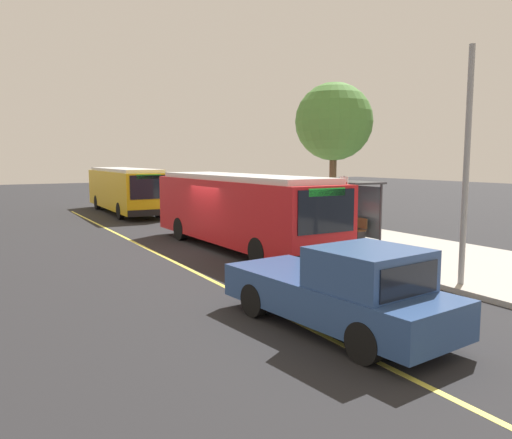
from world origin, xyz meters
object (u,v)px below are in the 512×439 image
(transit_bus_main, at_px, (240,208))
(route_sign_post, at_px, (344,203))
(pedestrian_commuter, at_px, (303,213))
(pickup_truck, at_px, (342,291))
(transit_bus_second, at_px, (125,189))
(waiting_bench, at_px, (351,228))

(transit_bus_main, height_order, route_sign_post, same)
(transit_bus_main, relative_size, pedestrian_commuter, 6.47)
(pickup_truck, relative_size, route_sign_post, 1.99)
(route_sign_post, xyz_separation_m, pedestrian_commuter, (-4.41, 1.29, -0.84))
(transit_bus_main, xyz_separation_m, pedestrian_commuter, (-1.25, 3.95, -0.50))
(transit_bus_second, relative_size, pickup_truck, 2.00)
(route_sign_post, relative_size, pedestrian_commuter, 1.66)
(pickup_truck, height_order, route_sign_post, route_sign_post)
(transit_bus_second, distance_m, waiting_bench, 17.44)
(transit_bus_main, xyz_separation_m, transit_bus_second, (-15.60, -0.28, 0.00))
(transit_bus_second, xyz_separation_m, pickup_truck, (25.23, -2.44, -0.76))
(transit_bus_main, distance_m, waiting_bench, 5.05)
(transit_bus_second, bearing_deg, waiting_bench, 17.12)
(waiting_bench, bearing_deg, pickup_truck, -41.39)
(transit_bus_second, bearing_deg, transit_bus_main, 1.03)
(transit_bus_second, distance_m, pedestrian_commuter, 14.97)
(pickup_truck, xyz_separation_m, waiting_bench, (-8.59, 7.57, -0.22))
(waiting_bench, bearing_deg, transit_bus_second, -162.88)
(pickup_truck, xyz_separation_m, pedestrian_commuter, (-10.88, 6.67, 0.26))
(pickup_truck, bearing_deg, transit_bus_main, 164.22)
(pickup_truck, xyz_separation_m, route_sign_post, (-6.46, 5.37, 1.10))
(transit_bus_main, bearing_deg, transit_bus_second, -178.97)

